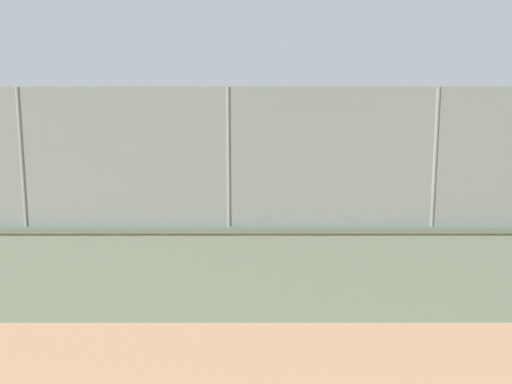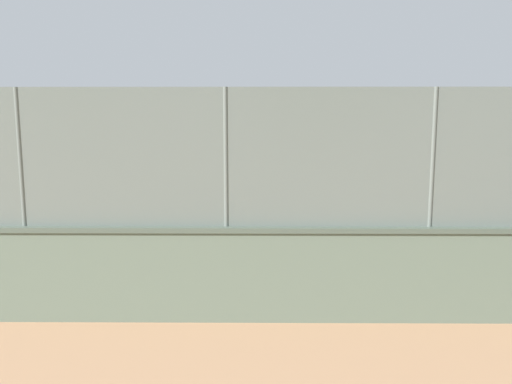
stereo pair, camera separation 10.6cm
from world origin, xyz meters
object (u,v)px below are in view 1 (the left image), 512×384
(player_foreground_swinging, at_px, (147,180))
(player_at_service_line, at_px, (509,202))
(player_baseline_waiting, at_px, (198,178))
(sports_ball, at_px, (196,185))

(player_foreground_swinging, relative_size, player_at_service_line, 1.03)
(player_baseline_waiting, distance_m, player_foreground_swinging, 1.86)
(player_baseline_waiting, xyz_separation_m, player_at_service_line, (-8.94, 5.21, -0.01))
(player_at_service_line, distance_m, sports_ball, 9.52)
(player_at_service_line, bearing_deg, sports_ball, -22.29)
(player_foreground_swinging, xyz_separation_m, player_at_service_line, (-10.69, 4.56, -0.04))
(player_foreground_swinging, bearing_deg, sports_ball, 153.24)
(player_at_service_line, relative_size, sports_ball, 13.60)
(player_foreground_swinging, bearing_deg, player_baseline_waiting, -159.65)
(sports_ball, bearing_deg, player_at_service_line, 157.71)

